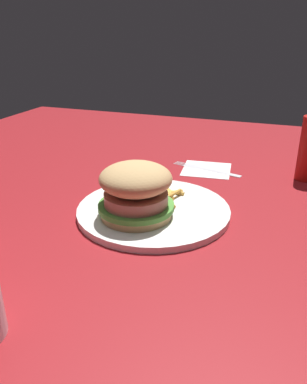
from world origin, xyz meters
name	(u,v)px	position (x,y,z in m)	size (l,w,h in m)	color
ground_plane	(161,220)	(0.00, 0.00, 0.00)	(1.60, 1.60, 0.00)	maroon
plate	(154,210)	(-0.02, -0.02, 0.01)	(0.27, 0.27, 0.01)	white
sandwich	(136,190)	(0.02, -0.04, 0.06)	(0.13, 0.13, 0.09)	tan
fries_pile	(161,194)	(-0.07, -0.02, 0.02)	(0.09, 0.09, 0.01)	gold
napkin	(207,169)	(-0.28, 0.02, 0.00)	(0.11, 0.11, 0.00)	white
fork	(206,168)	(-0.28, 0.02, 0.00)	(0.06, 0.17, 0.00)	silver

